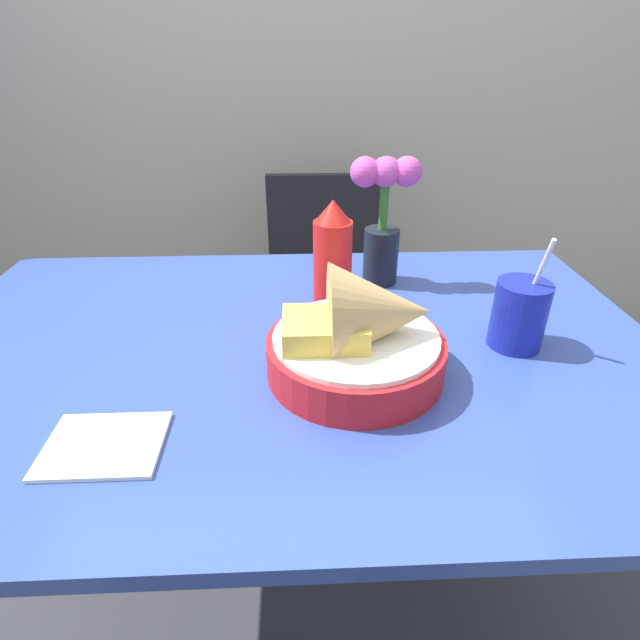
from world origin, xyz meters
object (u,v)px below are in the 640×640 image
object	(u,v)px
chair_far_window	(328,280)
flower_vase	(383,216)
food_basket	(363,337)
ketchup_bottle	(333,257)
drink_cup	(519,317)

from	to	relation	value
chair_far_window	flower_vase	distance (m)	0.72
food_basket	chair_far_window	bearing A→B (deg)	89.74
chair_far_window	ketchup_bottle	world-z (taller)	ketchup_bottle
food_basket	drink_cup	distance (m)	0.27
chair_far_window	drink_cup	distance (m)	0.95
ketchup_bottle	flower_vase	size ratio (longest dim) A/B	0.80
ketchup_bottle	food_basket	bearing A→B (deg)	-82.37
ketchup_bottle	drink_cup	bearing A→B (deg)	-27.95
drink_cup	ketchup_bottle	bearing A→B (deg)	152.05
food_basket	ketchup_bottle	bearing A→B (deg)	97.63
chair_far_window	food_basket	bearing A→B (deg)	-90.26
ketchup_bottle	drink_cup	world-z (taller)	ketchup_bottle
chair_far_window	ketchup_bottle	size ratio (longest dim) A/B	4.09
food_basket	ketchup_bottle	distance (m)	0.23
chair_far_window	food_basket	distance (m)	0.98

